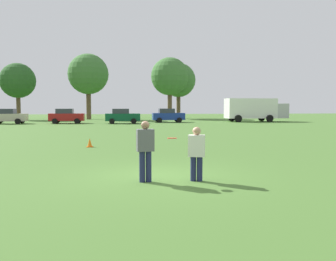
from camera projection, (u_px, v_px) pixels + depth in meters
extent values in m
plane|color=#47702D|center=(158.00, 177.00, 10.65)|extent=(171.14, 171.14, 0.00)
cylinder|color=#1E234C|center=(142.00, 167.00, 9.84)|extent=(0.16, 0.16, 0.87)
cylinder|color=#1E234C|center=(149.00, 166.00, 9.89)|extent=(0.16, 0.16, 0.87)
cube|color=#595960|center=(145.00, 140.00, 9.81)|extent=(0.50, 0.32, 0.62)
sphere|color=#8C664C|center=(145.00, 125.00, 9.79)|extent=(0.24, 0.24, 0.24)
cylinder|color=#1E234C|center=(200.00, 169.00, 9.99)|extent=(0.16, 0.16, 0.70)
cylinder|color=#1E234C|center=(193.00, 169.00, 10.01)|extent=(0.16, 0.16, 0.70)
cube|color=silver|center=(197.00, 146.00, 9.95)|extent=(0.52, 0.39, 0.61)
sphere|color=tan|center=(197.00, 131.00, 9.92)|extent=(0.23, 0.23, 0.23)
cylinder|color=#E54C33|center=(172.00, 138.00, 9.70)|extent=(0.27, 0.27, 0.04)
cube|color=#D8590C|center=(90.00, 147.00, 18.33)|extent=(0.32, 0.32, 0.03)
cone|color=orange|center=(90.00, 142.00, 18.31)|extent=(0.24, 0.24, 0.45)
cube|color=#B7AD99|center=(9.00, 117.00, 42.50)|extent=(4.21, 1.83, 0.90)
cube|color=#2D333D|center=(6.00, 111.00, 42.41)|extent=(2.01, 1.66, 0.64)
cylinder|color=black|center=(22.00, 121.00, 43.71)|extent=(0.66, 0.23, 0.66)
cylinder|color=black|center=(18.00, 121.00, 41.73)|extent=(0.66, 0.23, 0.66)
cylinder|color=black|center=(0.00, 121.00, 43.32)|extent=(0.66, 0.23, 0.66)
cube|color=maroon|center=(67.00, 117.00, 43.54)|extent=(4.21, 1.83, 0.90)
cube|color=#2D333D|center=(65.00, 111.00, 43.45)|extent=(2.01, 1.66, 0.64)
cylinder|color=black|center=(79.00, 120.00, 44.75)|extent=(0.66, 0.23, 0.66)
cylinder|color=black|center=(77.00, 121.00, 42.77)|extent=(0.66, 0.23, 0.66)
cylinder|color=black|center=(57.00, 120.00, 44.36)|extent=(0.66, 0.23, 0.66)
cylinder|color=black|center=(55.00, 121.00, 42.39)|extent=(0.66, 0.23, 0.66)
cube|color=#0C4C2D|center=(123.00, 117.00, 43.25)|extent=(4.21, 1.83, 0.90)
cube|color=#2D333D|center=(121.00, 111.00, 43.16)|extent=(2.01, 1.66, 0.64)
cylinder|color=black|center=(133.00, 120.00, 44.45)|extent=(0.66, 0.23, 0.66)
cylinder|color=black|center=(134.00, 121.00, 42.48)|extent=(0.66, 0.23, 0.66)
cylinder|color=black|center=(112.00, 121.00, 44.07)|extent=(0.66, 0.23, 0.66)
cylinder|color=black|center=(112.00, 121.00, 42.10)|extent=(0.66, 0.23, 0.66)
cube|color=navy|center=(168.00, 116.00, 46.50)|extent=(4.21, 1.83, 0.90)
cube|color=#2D333D|center=(166.00, 111.00, 46.42)|extent=(2.01, 1.66, 0.64)
cylinder|color=black|center=(177.00, 119.00, 47.71)|extent=(0.66, 0.23, 0.66)
cylinder|color=black|center=(179.00, 120.00, 45.74)|extent=(0.66, 0.23, 0.66)
cylinder|color=black|center=(158.00, 120.00, 47.33)|extent=(0.66, 0.23, 0.66)
cylinder|color=black|center=(160.00, 120.00, 45.36)|extent=(0.66, 0.23, 0.66)
cube|color=white|center=(250.00, 108.00, 48.37)|extent=(6.82, 2.55, 2.70)
cube|color=#B2B2B7|center=(279.00, 111.00, 49.01)|extent=(1.82, 2.31, 2.00)
cylinder|color=black|center=(261.00, 118.00, 50.14)|extent=(0.96, 0.29, 0.96)
cylinder|color=black|center=(270.00, 118.00, 47.43)|extent=(0.96, 0.29, 0.96)
cylinder|color=black|center=(232.00, 118.00, 49.49)|extent=(0.96, 0.29, 0.96)
cylinder|color=black|center=(238.00, 119.00, 46.78)|extent=(0.96, 0.29, 0.96)
cylinder|color=brown|center=(19.00, 108.00, 55.24)|extent=(0.64, 0.64, 3.81)
sphere|color=#285623|center=(18.00, 81.00, 54.95)|extent=(5.45, 5.45, 5.45)
cylinder|color=brown|center=(89.00, 105.00, 56.78)|extent=(0.76, 0.76, 4.53)
sphere|color=#3D7033|center=(88.00, 74.00, 56.43)|extent=(6.47, 6.47, 6.47)
cylinder|color=brown|center=(170.00, 106.00, 59.12)|extent=(0.74, 0.74, 4.42)
sphere|color=#3D7033|center=(170.00, 76.00, 58.79)|extent=(6.31, 6.31, 6.31)
cylinder|color=brown|center=(178.00, 106.00, 61.63)|extent=(0.69, 0.69, 4.15)
sphere|color=#3D7033|center=(179.00, 80.00, 61.32)|extent=(5.93, 5.93, 5.93)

